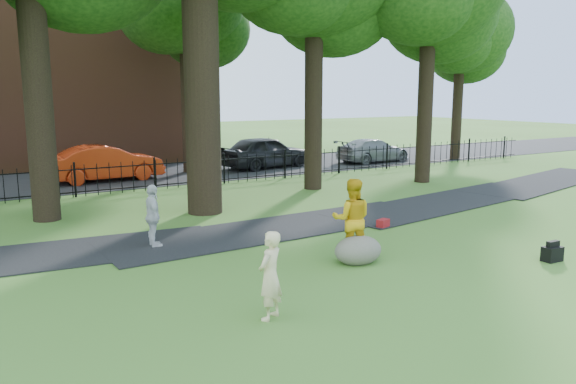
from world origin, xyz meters
TOP-DOWN VIEW (x-y plane):
  - ground at (0.00, 0.00)m, footprint 120.00×120.00m
  - footpath at (1.00, 3.90)m, footprint 36.07×3.85m
  - street at (0.00, 16.00)m, footprint 80.00×7.00m
  - iron_fence at (0.00, 12.00)m, footprint 44.00×0.04m
  - brick_building at (-4.00, 24.00)m, footprint 18.00×8.00m
  - woman at (-2.45, -1.56)m, footprint 0.67×0.60m
  - man at (0.87, 0.51)m, footprint 1.15×1.09m
  - pedestrian at (-2.71, 3.84)m, footprint 0.46×0.95m
  - boulder at (0.84, 0.21)m, footprint 1.39×1.22m
  - backpack at (4.67, -2.03)m, footprint 0.47×0.31m
  - red_bag at (3.49, 2.42)m, footprint 0.43×0.34m
  - red_sedan at (-1.08, 15.31)m, footprint 4.85×1.90m
  - grey_car at (6.94, 15.50)m, footprint 5.08×2.67m
  - silver_car at (13.22, 14.53)m, footprint 4.54×2.03m

SIDE VIEW (x-z plane):
  - ground at x=0.00m, z-range 0.00..0.00m
  - footpath at x=1.00m, z-range -0.01..0.01m
  - street at x=0.00m, z-range -0.01..0.01m
  - red_bag at x=3.49m, z-range 0.00..0.25m
  - backpack at x=4.67m, z-range 0.00..0.34m
  - boulder at x=0.84m, z-range 0.00..0.67m
  - iron_fence at x=0.00m, z-range 0.00..1.20m
  - silver_car at x=13.22m, z-range 0.00..1.29m
  - woman at x=-2.45m, z-range 0.00..1.53m
  - red_sedan at x=-1.08m, z-range 0.00..1.57m
  - pedestrian at x=-2.71m, z-range 0.00..1.58m
  - grey_car at x=6.94m, z-range 0.00..1.65m
  - man at x=0.87m, z-range 0.00..1.88m
  - brick_building at x=-4.00m, z-range 0.00..12.00m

